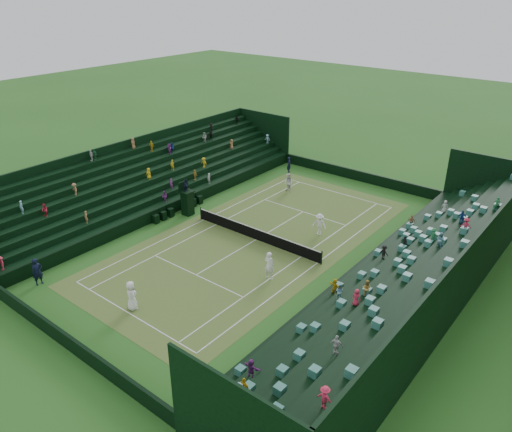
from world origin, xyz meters
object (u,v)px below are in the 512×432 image
Objects in this scene: tennis_net at (256,234)px; player_far_west at (288,183)px; player_near_east at (269,266)px; player_near_west at (132,296)px; umpire_chair at (187,199)px; player_far_east at (319,224)px.

player_far_west is at bearing 111.17° from tennis_net.
tennis_net is 5.50m from player_near_east.
player_near_east is (4.34, 7.75, 0.06)m from player_near_west.
player_near_west is 0.94× the size of player_near_east.
umpire_chair is 11.94m from player_near_east.
player_far_west is 1.00× the size of player_far_east.
player_far_west is at bearing -64.35° from player_near_east.
player_far_east is (3.53, 15.16, -0.06)m from player_near_west.
umpire_chair is at bearing -87.23° from player_far_west.
tennis_net is at bearing -74.63° from player_near_west.
player_near_east reaches higher than tennis_net.
umpire_chair is 1.80× the size of player_far_east.
player_far_west is at bearing 131.13° from player_far_east.
player_near_east is at bearing -17.90° from umpire_chair.
player_near_west is (7.02, -11.42, -0.41)m from umpire_chair.
player_near_west is 20.95m from player_far_west.
umpire_chair reaches higher than player_far_west.
player_far_west is at bearing -64.14° from player_near_west.
player_near_east is at bearing -42.33° from tennis_net.
player_near_west is at bearing -91.42° from tennis_net.
tennis_net is 4.95m from player_far_east.
tennis_net is 7.35m from umpire_chair.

